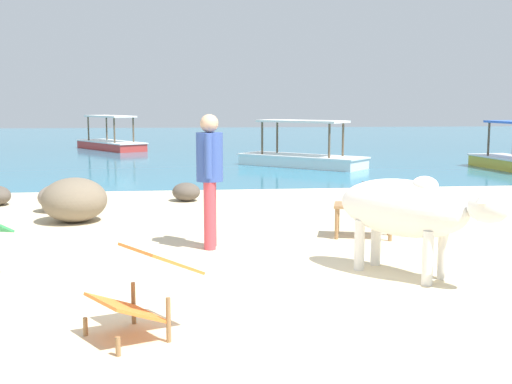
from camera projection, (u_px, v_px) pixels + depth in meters
sand_beach at (235, 292)px, 6.04m from camera, size 18.00×14.00×0.04m
water_surface at (198, 144)px, 27.71m from camera, size 60.00×36.00×0.03m
cow at (406, 209)px, 6.46m from camera, size 1.45×1.67×1.04m
low_bench_table at (364, 210)px, 8.36m from camera, size 0.85×0.62×0.44m
bottle at (363, 195)px, 8.35m from camera, size 0.07×0.07×0.30m
deck_chair_near at (144, 285)px, 4.84m from camera, size 0.93×0.87×0.68m
person_standing at (210, 171)px, 7.67m from camera, size 0.32×0.51×1.62m
shore_rock_large at (66, 197)px, 10.42m from camera, size 1.00×0.87×0.47m
shore_rock_medium at (186, 192)px, 11.48m from camera, size 0.70×0.71×0.33m
shore_rock_flat at (74, 200)px, 9.45m from camera, size 1.09×1.10×0.66m
boat_red at (111, 142)px, 24.29m from camera, size 2.99×3.70×1.29m
boat_white at (302, 157)px, 17.87m from camera, size 3.51×3.30×1.29m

